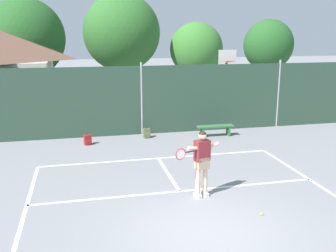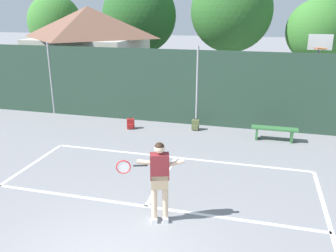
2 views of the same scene
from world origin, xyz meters
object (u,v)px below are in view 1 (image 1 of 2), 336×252
(basketball_hoop, at_px, (227,75))
(tennis_player, at_px, (202,158))
(backpack_olive, at_px, (147,133))
(courtside_bench, at_px, (215,128))
(tennis_ball, at_px, (262,214))
(backpack_red, at_px, (88,140))

(basketball_hoop, distance_m, tennis_player, 9.64)
(backpack_olive, relative_size, courtside_bench, 0.29)
(tennis_player, height_order, backpack_olive, tennis_player)
(backpack_olive, bearing_deg, tennis_ball, -78.99)
(tennis_ball, height_order, backpack_olive, backpack_olive)
(tennis_player, relative_size, backpack_olive, 4.01)
(tennis_player, distance_m, courtside_bench, 6.48)
(tennis_player, bearing_deg, backpack_red, 116.14)
(basketball_hoop, distance_m, courtside_bench, 3.70)
(tennis_ball, relative_size, courtside_bench, 0.04)
(basketball_hoop, relative_size, backpack_olive, 7.67)
(tennis_player, xyz_separation_m, tennis_ball, (1.12, -1.39, -1.08))
(backpack_olive, bearing_deg, courtside_bench, -8.40)
(basketball_hoop, xyz_separation_m, backpack_olive, (-4.44, -2.32, -2.12))
(backpack_olive, bearing_deg, tennis_player, -86.51)
(backpack_olive, distance_m, courtside_bench, 2.96)
(tennis_player, xyz_separation_m, backpack_olive, (-0.39, 6.35, -0.92))
(backpack_red, bearing_deg, backpack_olive, 11.41)
(backpack_red, xyz_separation_m, courtside_bench, (5.41, 0.07, 0.17))
(tennis_ball, distance_m, courtside_bench, 7.45)
(courtside_bench, bearing_deg, tennis_player, -113.24)
(tennis_ball, bearing_deg, backpack_red, 118.85)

